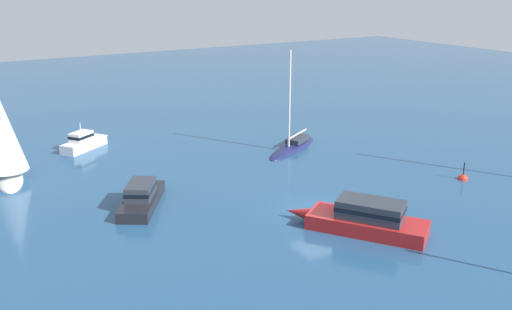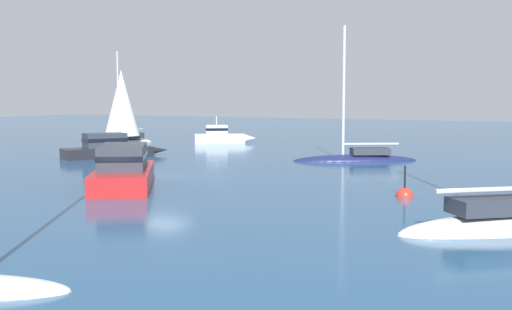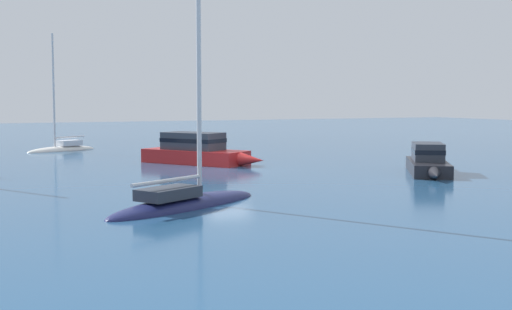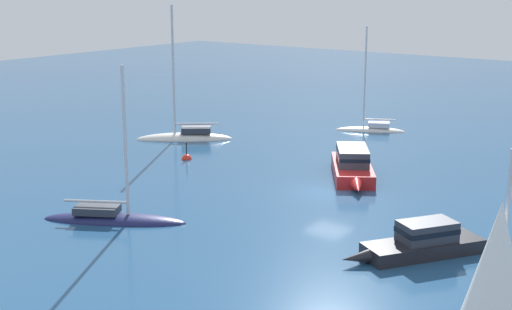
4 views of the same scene
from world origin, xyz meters
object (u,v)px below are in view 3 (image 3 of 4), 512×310
sloop (62,148)px  motor_cruiser_1 (428,162)px  yacht (185,203)px  motor_cruiser (197,151)px

sloop → motor_cruiser_1: (24.27, 15.45, 0.45)m
yacht → motor_cruiser_1: size_ratio=1.30×
motor_cruiser_1 → sloop: bearing=-114.9°
motor_cruiser → motor_cruiser_1: (10.28, 9.42, -0.16)m
motor_cruiser → sloop: bearing=169.6°
yacht → motor_cruiser: 16.61m
sloop → motor_cruiser_1: 28.77m
motor_cruiser → motor_cruiser_1: size_ratio=1.16×
yacht → sloop: size_ratio=0.95×
yacht → motor_cruiser_1: (-5.24, 15.31, 0.49)m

